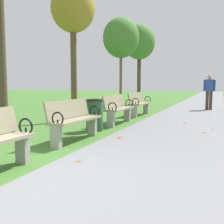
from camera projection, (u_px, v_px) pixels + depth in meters
ground_plane at (13, 182)px, 3.56m from camera, size 80.00×80.00×0.00m
paved_walkway at (204, 101)px, 19.73m from camera, size 2.66×44.00×0.02m
park_bench_2 at (74, 119)px, 6.01m from camera, size 0.54×1.62×0.90m
park_bench_3 at (118, 108)px, 8.57m from camera, size 0.47×1.60×0.90m
park_bench_4 at (139, 103)px, 10.78m from camera, size 0.53×1.62×0.90m
tree_3 at (73, 11)px, 8.93m from camera, size 1.42×1.42×4.44m
tree_4 at (121, 38)px, 13.38m from camera, size 1.75×1.75×4.39m
tree_5 at (139, 43)px, 16.03m from camera, size 1.81×1.81×4.61m
pedestrian_walking at (209, 90)px, 12.87m from camera, size 0.53×0.25×1.62m
trash_bin at (94, 115)px, 7.33m from camera, size 0.48×0.48×0.84m
scattered_leaves at (142, 126)px, 8.01m from camera, size 4.40×12.73×0.02m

